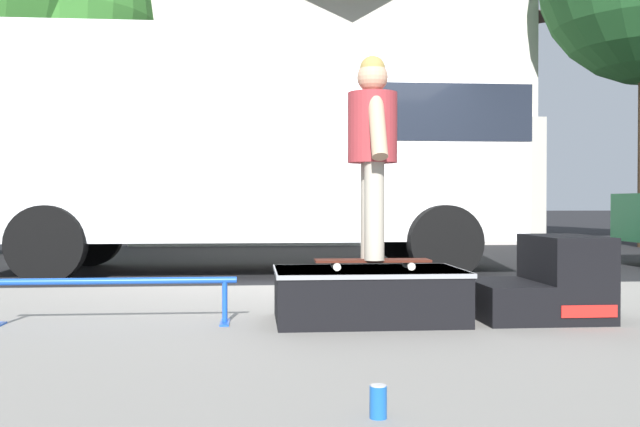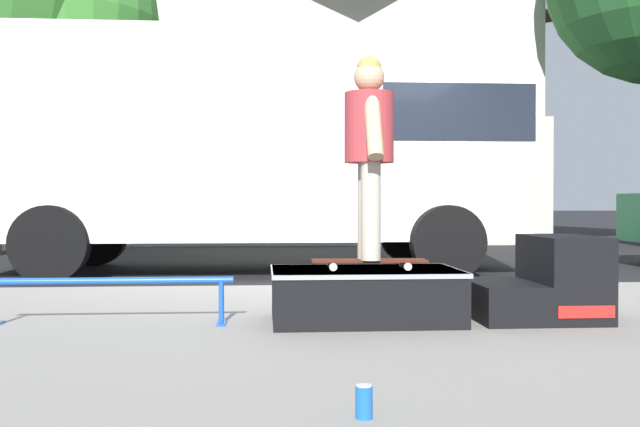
{
  "view_description": "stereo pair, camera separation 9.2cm",
  "coord_description": "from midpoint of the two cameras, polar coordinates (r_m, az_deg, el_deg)",
  "views": [
    {
      "loc": [
        -1.37,
        -7.71,
        0.94
      ],
      "look_at": [
        -0.77,
        -1.05,
        0.83
      ],
      "focal_mm": 41.38,
      "sensor_mm": 36.0,
      "label": 1
    },
    {
      "loc": [
        -1.28,
        -7.71,
        0.94
      ],
      "look_at": [
        -0.77,
        -1.05,
        0.83
      ],
      "focal_mm": 41.38,
      "sensor_mm": 36.0,
      "label": 2
    }
  ],
  "objects": [
    {
      "name": "skater_kid",
      "position": [
        5.01,
        3.55,
        5.7
      ],
      "size": [
        0.33,
        0.71,
        1.38
      ],
      "color": "#B7AD99",
      "rests_on": "skateboard"
    },
    {
      "name": "sidewalk_slab",
      "position": [
        4.97,
        10.53,
        -9.27
      ],
      "size": [
        50.0,
        5.0,
        0.12
      ],
      "primitive_type": "cube",
      "color": "gray",
      "rests_on": "ground"
    },
    {
      "name": "grind_rail",
      "position": [
        5.1,
        -16.32,
        -5.61
      ],
      "size": [
        1.65,
        0.28,
        0.31
      ],
      "color": "blue",
      "rests_on": "sidewalk_slab"
    },
    {
      "name": "house_behind",
      "position": [
        20.12,
        0.16,
        10.35
      ],
      "size": [
        9.54,
        8.23,
        8.4
      ],
      "color": "beige",
      "rests_on": "ground"
    },
    {
      "name": "ground_plane",
      "position": [
        7.88,
        4.6,
        -5.93
      ],
      "size": [
        140.0,
        140.0,
        0.0
      ],
      "primitive_type": "plane",
      "color": "black"
    },
    {
      "name": "skate_box",
      "position": [
        5.07,
        3.21,
        -6.17
      ],
      "size": [
        1.28,
        0.82,
        0.36
      ],
      "color": "black",
      "rests_on": "sidewalk_slab"
    },
    {
      "name": "soda_can",
      "position": [
        2.87,
        3.58,
        -14.32
      ],
      "size": [
        0.07,
        0.07,
        0.13
      ],
      "color": "#1959B2",
      "rests_on": "sidewalk_slab"
    },
    {
      "name": "box_truck",
      "position": [
        9.94,
        -5.52,
        5.31
      ],
      "size": [
        6.91,
        2.63,
        3.05
      ],
      "color": "silver",
      "rests_on": "ground"
    },
    {
      "name": "kicker_ramp",
      "position": [
        5.39,
        16.67,
        -5.27
      ],
      "size": [
        0.86,
        0.75,
        0.58
      ],
      "color": "black",
      "rests_on": "sidewalk_slab"
    },
    {
      "name": "skateboard",
      "position": [
        5.01,
        3.54,
        -3.7
      ],
      "size": [
        0.78,
        0.22,
        0.07
      ],
      "color": "#4C1E14",
      "rests_on": "skate_box"
    }
  ]
}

